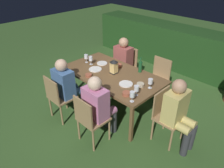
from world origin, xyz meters
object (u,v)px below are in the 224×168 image
(chair_side_right_a, at_px, (127,65))
(bowl_dip, at_px, (126,94))
(person_in_blue, at_px, (67,85))
(green_bottle_on_table, at_px, (140,67))
(person_in_pink, at_px, (99,105))
(plate_a, at_px, (102,63))
(chair_head_far, at_px, (166,114))
(wine_glass_e, at_px, (136,89))
(chair_side_left_b, at_px, (90,118))
(person_in_rust, at_px, (121,61))
(plate_b, at_px, (95,69))
(person_in_mustard, at_px, (179,112))
(bowl_bread, at_px, (89,75))
(wine_glass_c, at_px, (132,95))
(wine_glass_b, at_px, (91,59))
(bowl_olives, at_px, (118,66))
(lantern_centerpiece, at_px, (114,66))
(chair_side_left_a, at_px, (59,96))
(bowl_salad, at_px, (140,85))
(dining_table, at_px, (112,76))
(plate_c, at_px, (126,84))
(wine_glass_d, at_px, (150,82))

(chair_side_right_a, height_order, bowl_dip, chair_side_right_a)
(person_in_blue, bearing_deg, green_bottle_on_table, 56.40)
(person_in_pink, relative_size, plate_a, 5.48)
(chair_head_far, height_order, wine_glass_e, wine_glass_e)
(chair_side_left_b, height_order, wine_glass_e, wine_glass_e)
(person_in_rust, height_order, plate_b, person_in_rust)
(person_in_mustard, distance_m, bowl_bread, 1.65)
(plate_a, xyz_separation_m, plate_b, (0.11, -0.27, 0.00))
(person_in_pink, relative_size, wine_glass_c, 6.80)
(chair_side_right_a, height_order, chair_side_left_b, same)
(green_bottle_on_table, xyz_separation_m, wine_glass_b, (-0.90, -0.43, 0.01))
(person_in_mustard, xyz_separation_m, bowl_olives, (-1.50, 0.27, 0.15))
(wine_glass_e, distance_m, plate_b, 1.12)
(lantern_centerpiece, bearing_deg, wine_glass_c, -29.10)
(chair_side_left_a, distance_m, bowl_salad, 1.44)
(dining_table, relative_size, chair_side_right_a, 2.16)
(person_in_rust, height_order, wine_glass_b, person_in_rust)
(plate_c, distance_m, bowl_salad, 0.24)
(dining_table, bearing_deg, wine_glass_c, -26.78)
(chair_side_left_a, xyz_separation_m, wine_glass_c, (1.25, 0.49, 0.39))
(dining_table, xyz_separation_m, wine_glass_e, (0.77, -0.25, 0.17))
(person_in_blue, height_order, plate_b, person_in_blue)
(chair_side_left_a, xyz_separation_m, green_bottle_on_table, (0.75, 1.32, 0.38))
(chair_side_left_a, distance_m, lantern_centerpiece, 1.12)
(person_in_rust, relative_size, bowl_olives, 7.43)
(person_in_blue, bearing_deg, bowl_salad, 33.89)
(chair_head_far, xyz_separation_m, person_in_pink, (-0.77, -0.71, 0.15))
(lantern_centerpiece, xyz_separation_m, bowl_olives, (-0.12, 0.23, -0.12))
(lantern_centerpiece, xyz_separation_m, wine_glass_b, (-0.58, -0.06, -0.03))
(plate_c, bearing_deg, person_in_mustard, 6.80)
(wine_glass_d, xyz_separation_m, bowl_dip, (-0.13, -0.43, -0.09))
(chair_side_left_b, bearing_deg, person_in_blue, 167.01)
(lantern_centerpiece, distance_m, wine_glass_b, 0.59)
(person_in_pink, bearing_deg, wine_glass_c, 35.87)
(wine_glass_c, distance_m, plate_c, 0.51)
(chair_side_left_b, height_order, wine_glass_c, wine_glass_c)
(bowl_dip, bearing_deg, person_in_mustard, 26.10)
(person_in_blue, distance_m, bowl_bread, 0.42)
(chair_side_left_a, relative_size, person_in_blue, 0.76)
(lantern_centerpiece, bearing_deg, person_in_rust, 122.69)
(chair_side_left_b, bearing_deg, wine_glass_c, 50.26)
(plate_b, xyz_separation_m, bowl_dip, (1.00, -0.24, 0.02))
(chair_side_left_b, height_order, bowl_dip, chair_side_left_b)
(wine_glass_c, distance_m, bowl_olives, 1.17)
(person_in_blue, xyz_separation_m, bowl_olives, (0.31, 0.99, 0.15))
(wine_glass_e, height_order, plate_a, wine_glass_e)
(plate_b, xyz_separation_m, bowl_bread, (0.12, -0.26, 0.02))
(person_in_rust, relative_size, bowl_bread, 9.65)
(person_in_pink, relative_size, green_bottle_on_table, 3.96)
(person_in_mustard, bearing_deg, wine_glass_e, -158.17)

